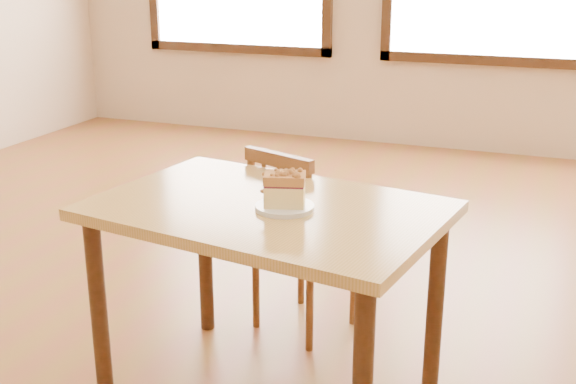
% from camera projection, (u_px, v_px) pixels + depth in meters
% --- Properties ---
extents(cafe_table_main, '(1.26, 0.94, 0.75)m').
position_uv_depth(cafe_table_main, '(268.00, 234.00, 2.46)').
color(cafe_table_main, tan).
rests_on(cafe_table_main, ground).
extents(cafe_chair_main, '(0.48, 0.48, 0.83)m').
position_uv_depth(cafe_chair_main, '(300.00, 239.00, 3.03)').
color(cafe_chair_main, brown).
rests_on(cafe_chair_main, ground).
extents(plate, '(0.20, 0.20, 0.02)m').
position_uv_depth(plate, '(285.00, 207.00, 2.38)').
color(plate, white).
rests_on(plate, cafe_table_main).
extents(cake_slice, '(0.16, 0.13, 0.13)m').
position_uv_depth(cake_slice, '(284.00, 188.00, 2.36)').
color(cake_slice, '#FEE590').
rests_on(cake_slice, plate).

